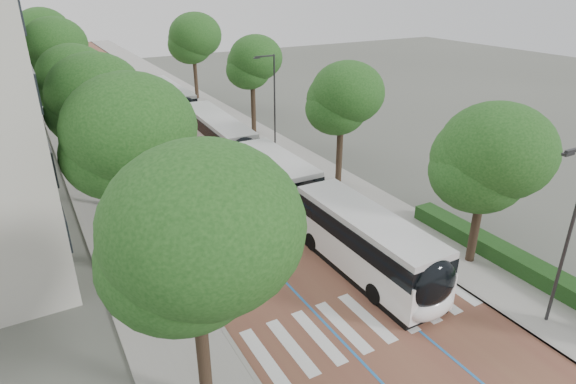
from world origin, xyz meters
name	(u,v)px	position (x,y,z in m)	size (l,w,h in m)	color
ground	(377,333)	(0.00, 0.00, 0.00)	(160.00, 160.00, 0.00)	#51544C
road	(142,114)	(0.00, 40.00, 0.01)	(11.00, 140.00, 0.02)	brown
sidewalk_left	(67,123)	(-7.50, 40.00, 0.06)	(4.00, 140.00, 0.12)	gray
sidewalk_right	(207,106)	(7.50, 40.00, 0.06)	(4.00, 140.00, 0.12)	gray
kerb_left	(87,121)	(-5.60, 40.00, 0.06)	(0.20, 140.00, 0.14)	gray
kerb_right	(192,108)	(5.60, 40.00, 0.06)	(0.20, 140.00, 0.14)	gray
zebra_crossing	(366,317)	(0.20, 1.00, 0.03)	(10.55, 3.60, 0.01)	silver
lane_line_left	(127,116)	(-1.60, 40.00, 0.02)	(0.12, 126.00, 0.01)	#236AB3
lane_line_right	(157,112)	(1.60, 40.00, 0.02)	(0.12, 126.00, 0.01)	#236AB3
hedge	(522,264)	(9.10, 0.00, 0.52)	(1.20, 14.00, 0.80)	#1A3B14
streetlight_near	(570,224)	(6.62, -3.00, 4.82)	(1.82, 0.20, 8.00)	#2C2D2F
streetlight_far	(273,97)	(6.62, 22.00, 4.82)	(1.82, 0.20, 8.00)	#2C2D2F
lamp_post_left	(169,203)	(-6.10, 8.00, 4.12)	(0.14, 0.14, 8.00)	#2C2D2F
trees_left	(72,79)	(-7.50, 26.68, 6.79)	(6.49, 61.25, 9.81)	black
trees_right	(272,73)	(7.70, 24.14, 6.23)	(6.04, 47.74, 9.42)	black
lead_bus	(323,213)	(2.31, 7.79, 1.63)	(2.58, 18.40, 3.20)	black
bus_queued_0	(219,137)	(2.48, 23.61, 1.62)	(3.00, 12.49, 3.20)	white
bus_queued_1	(170,101)	(2.61, 37.78, 1.62)	(2.69, 12.43, 3.20)	white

